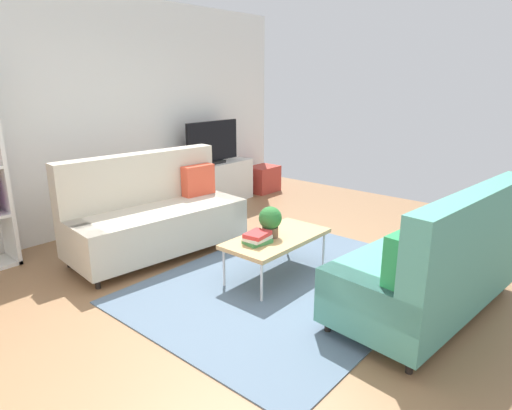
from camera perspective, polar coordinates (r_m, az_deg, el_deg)
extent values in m
plane|color=#936B47|center=(4.28, 1.93, -10.27)|extent=(7.68, 7.68, 0.00)
cube|color=white|center=(6.01, -19.64, 10.91)|extent=(6.40, 0.12, 2.90)
cube|color=slate|center=(4.31, 4.32, -10.02)|extent=(2.90, 2.20, 0.01)
cube|color=beige|center=(4.99, -12.58, -2.77)|extent=(1.98, 1.03, 0.44)
cube|color=beige|center=(5.12, -14.78, 3.40)|extent=(1.91, 0.40, 0.56)
cube|color=beige|center=(5.41, -4.96, 0.29)|extent=(0.29, 0.86, 0.22)
cube|color=beige|center=(4.61, -21.73, -3.72)|extent=(0.29, 0.86, 0.22)
cylinder|color=black|center=(5.29, -2.38, -4.36)|extent=(0.05, 0.05, 0.10)
cylinder|color=black|center=(4.44, -19.77, -9.53)|extent=(0.05, 0.05, 0.10)
cylinder|color=black|center=(5.79, -6.81, -2.62)|extent=(0.05, 0.05, 0.10)
cylinder|color=black|center=(5.03, -22.98, -6.83)|extent=(0.05, 0.05, 0.10)
cube|color=#D84C33|center=(5.34, -7.48, 3.21)|extent=(0.41, 0.18, 0.36)
cube|color=teal|center=(3.99, 21.09, -8.40)|extent=(1.97, 1.02, 0.44)
cube|color=teal|center=(3.71, 26.30, -2.58)|extent=(1.91, 0.39, 0.56)
cube|color=teal|center=(3.26, 14.63, -11.35)|extent=(0.28, 0.86, 0.22)
cube|color=teal|center=(4.69, 25.76, -3.83)|extent=(0.28, 0.86, 0.22)
cylinder|color=black|center=(3.59, 9.26, -15.21)|extent=(0.05, 0.05, 0.10)
cylinder|color=black|center=(4.96, 21.65, -7.03)|extent=(0.05, 0.05, 0.10)
cylinder|color=black|center=(3.30, 19.22, -19.07)|extent=(0.05, 0.05, 0.10)
cylinder|color=black|center=(4.75, 29.13, -9.00)|extent=(0.05, 0.05, 0.10)
cube|color=#288C4C|center=(3.22, 18.83, -6.35)|extent=(0.41, 0.18, 0.36)
cube|color=tan|center=(4.30, 2.68, -4.33)|extent=(1.10, 0.56, 0.04)
cylinder|color=silver|center=(4.18, -4.15, -8.13)|extent=(0.02, 0.02, 0.38)
cylinder|color=silver|center=(4.88, 4.14, -4.45)|extent=(0.02, 0.02, 0.38)
cylinder|color=silver|center=(3.90, 0.74, -9.96)|extent=(0.02, 0.02, 0.38)
cylinder|color=silver|center=(4.64, 8.73, -5.72)|extent=(0.02, 0.02, 0.38)
cube|color=silver|center=(6.88, -5.61, 2.77)|extent=(1.40, 0.44, 0.64)
cube|color=black|center=(6.80, -5.57, 5.53)|extent=(0.36, 0.20, 0.04)
cube|color=black|center=(6.74, -5.65, 8.21)|extent=(1.00, 0.05, 0.60)
cube|color=#B2382D|center=(7.62, 0.90, 3.39)|extent=(0.52, 0.40, 0.44)
cylinder|color=brown|center=(4.27, 1.85, -3.48)|extent=(0.16, 0.16, 0.10)
sphere|color=#2D7233|center=(4.22, 1.86, -1.69)|extent=(0.22, 0.22, 0.22)
cube|color=#3F8C4C|center=(4.12, 0.19, -4.72)|extent=(0.27, 0.22, 0.04)
cube|color=silver|center=(4.11, 0.19, -4.28)|extent=(0.25, 0.19, 0.03)
cube|color=red|center=(4.09, 0.19, -3.82)|extent=(0.26, 0.21, 0.04)
cylinder|color=#B24C4C|center=(6.45, -9.75, 5.50)|extent=(0.12, 0.12, 0.19)
cylinder|color=orange|center=(6.50, -8.04, 5.71)|extent=(0.05, 0.05, 0.21)
cylinder|color=red|center=(6.56, -7.40, 5.67)|extent=(0.06, 0.06, 0.17)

